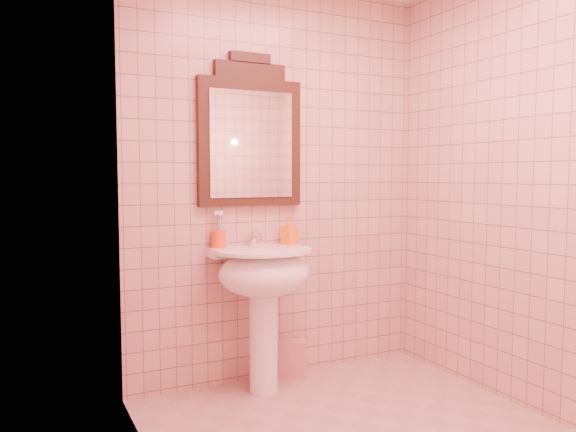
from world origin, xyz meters
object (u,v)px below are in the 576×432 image
mirror (250,136)px  soap_dispenser (289,231)px  pedestal_sink (264,283)px  towel (291,358)px  toothbrush_cup (219,239)px

mirror → soap_dispenser: mirror is taller
mirror → soap_dispenser: (0.23, -0.07, -0.59)m
pedestal_sink → towel: 0.63m
towel → pedestal_sink: bearing=-147.1°
pedestal_sink → soap_dispenser: (0.23, 0.13, 0.29)m
towel → toothbrush_cup: bearing=178.6°
mirror → toothbrush_cup: (-0.22, -0.02, -0.62)m
mirror → pedestal_sink: bearing=-90.0°
mirror → towel: 1.45m
pedestal_sink → soap_dispenser: soap_dispenser is taller
pedestal_sink → soap_dispenser: bearing=29.8°
mirror → towel: bearing=-7.1°
toothbrush_cup → towel: toothbrush_cup is taller
mirror → towel: size_ratio=3.98×
pedestal_sink → toothbrush_cup: toothbrush_cup is taller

